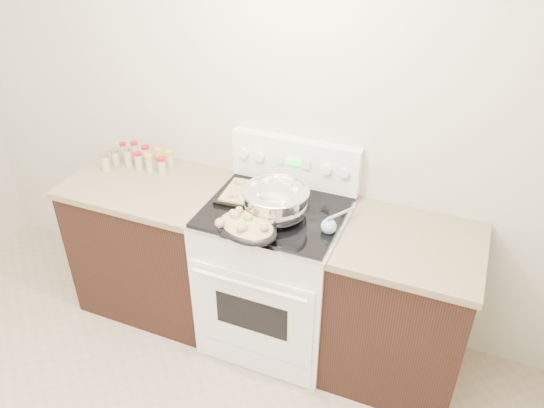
% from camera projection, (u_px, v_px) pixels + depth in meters
% --- Properties ---
extents(counter_left, '(0.93, 0.67, 0.92)m').
position_uv_depth(counter_left, '(156.00, 243.00, 3.40)').
color(counter_left, black).
rests_on(counter_left, ground).
extents(counter_right, '(0.73, 0.67, 0.92)m').
position_uv_depth(counter_right, '(399.00, 309.00, 2.90)').
color(counter_right, black).
rests_on(counter_right, ground).
extents(kitchen_range, '(0.78, 0.73, 1.22)m').
position_uv_depth(kitchen_range, '(276.00, 272.00, 3.11)').
color(kitchen_range, white).
rests_on(kitchen_range, ground).
extents(mixing_bowl, '(0.35, 0.35, 0.21)m').
position_uv_depth(mixing_bowl, '(276.00, 203.00, 2.76)').
color(mixing_bowl, silver).
rests_on(mixing_bowl, kitchen_range).
extents(roasting_pan, '(0.41, 0.35, 0.11)m').
position_uv_depth(roasting_pan, '(246.00, 227.00, 2.63)').
color(roasting_pan, black).
rests_on(roasting_pan, kitchen_range).
extents(baking_sheet, '(0.44, 0.32, 0.06)m').
position_uv_depth(baking_sheet, '(257.00, 195.00, 2.95)').
color(baking_sheet, black).
rests_on(baking_sheet, kitchen_range).
extents(wooden_spoon, '(0.11, 0.26, 0.04)m').
position_uv_depth(wooden_spoon, '(242.00, 212.00, 2.81)').
color(wooden_spoon, '#A58A4B').
rests_on(wooden_spoon, kitchen_range).
extents(blue_ladle, '(0.12, 0.27, 0.10)m').
position_uv_depth(blue_ladle, '(330.00, 225.00, 2.67)').
color(blue_ladle, '#7EA4BC').
rests_on(blue_ladle, kitchen_range).
extents(spice_jars, '(0.39, 0.24, 0.13)m').
position_uv_depth(spice_jars, '(139.00, 158.00, 3.28)').
color(spice_jars, '#BFB28C').
rests_on(spice_jars, counter_left).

